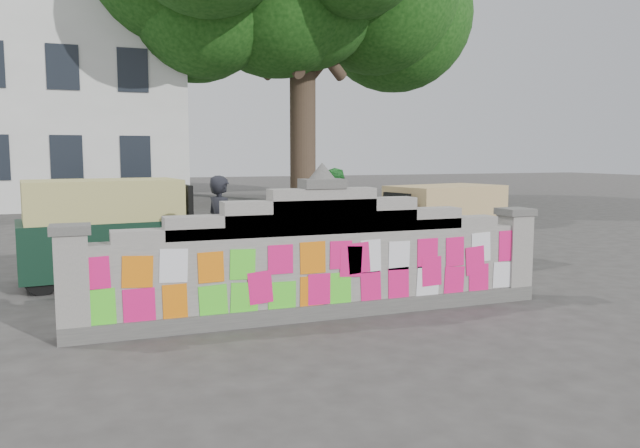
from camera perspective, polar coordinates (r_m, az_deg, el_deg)
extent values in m
plane|color=#383533|center=(8.25, 0.19, -8.44)|extent=(100.00, 100.00, 0.00)
cube|color=#4C4C49|center=(8.23, 0.19, -7.77)|extent=(6.40, 0.42, 0.20)
cube|color=gray|center=(8.12, 0.20, -4.35)|extent=(6.40, 0.32, 1.00)
cube|color=gray|center=(8.03, 0.20, -0.35)|extent=(5.20, 0.32, 0.14)
cube|color=gray|center=(8.03, 0.20, 0.15)|extent=(4.00, 0.32, 0.28)
cube|color=gray|center=(8.02, 0.20, 0.72)|extent=(2.60, 0.32, 0.44)
cube|color=gray|center=(8.01, 0.20, 1.21)|extent=(1.40, 0.32, 0.58)
cube|color=#4C4C49|center=(7.99, 0.20, 3.72)|extent=(0.55, 0.36, 0.12)
cone|color=#4C4C49|center=(7.98, 0.20, 4.86)|extent=(0.36, 0.36, 0.22)
cube|color=gray|center=(7.60, -21.69, -5.40)|extent=(0.36, 0.40, 1.24)
cube|color=#4C4C49|center=(7.50, -21.90, -0.45)|extent=(0.44, 0.44, 0.10)
cube|color=gray|center=(9.60, 17.30, -2.84)|extent=(0.36, 0.40, 1.24)
cube|color=#4C4C49|center=(9.52, 17.43, 1.08)|extent=(0.44, 0.44, 0.10)
cylinder|color=#38281E|center=(26.96, -1.59, 8.29)|extent=(1.10, 1.10, 6.00)
imported|color=black|center=(9.42, -8.96, -3.79)|extent=(1.85, 1.13, 0.92)
imported|color=black|center=(9.37, -8.99, -1.88)|extent=(0.53, 0.66, 1.55)
imported|color=#227F2B|center=(11.16, 1.27, 0.34)|extent=(0.75, 0.94, 1.87)
cube|color=black|center=(10.92, -19.11, -1.91)|extent=(2.76, 1.68, 0.88)
cube|color=tan|center=(10.84, -19.26, 2.10)|extent=(2.53, 1.60, 0.66)
cube|color=black|center=(11.17, -12.13, -1.52)|extent=(0.62, 0.82, 0.77)
cube|color=black|center=(11.10, -12.21, 1.84)|extent=(0.16, 0.77, 0.66)
cylinder|color=black|center=(11.24, -11.55, -3.15)|extent=(0.56, 0.19, 0.55)
cylinder|color=black|center=(10.30, -24.06, -4.46)|extent=(0.56, 0.19, 0.55)
cylinder|color=black|center=(11.48, -24.33, -3.39)|extent=(0.56, 0.19, 0.55)
cube|color=black|center=(12.28, 11.32, -1.09)|extent=(2.58, 1.77, 0.78)
cube|color=tan|center=(12.21, 11.39, 2.09)|extent=(2.37, 1.68, 0.59)
cube|color=black|center=(11.45, 6.99, -1.56)|extent=(0.63, 0.78, 0.68)
cube|color=black|center=(11.38, 7.03, 1.37)|extent=(0.23, 0.68, 0.59)
cylinder|color=black|center=(11.43, 6.60, -3.05)|extent=(0.50, 0.23, 0.49)
cylinder|color=black|center=(13.31, 12.32, -1.81)|extent=(0.50, 0.23, 0.49)
cylinder|color=black|center=(12.60, 15.85, -2.37)|extent=(0.50, 0.23, 0.49)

